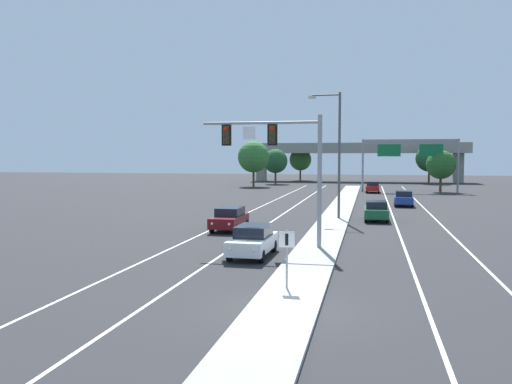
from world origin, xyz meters
The scene contains 21 objects.
ground_plane centered at (0.00, 0.00, 0.00)m, with size 260.00×260.00×0.00m, color #28282B.
median_island centered at (0.00, 18.00, 0.07)m, with size 2.40×110.00×0.15m, color #9E9B93.
lane_stripe_oncoming_center centered at (-4.70, 25.00, 0.00)m, with size 0.14×100.00×0.01m, color silver.
lane_stripe_receding_center centered at (4.70, 25.00, 0.00)m, with size 0.14×100.00×0.01m, color silver.
edge_stripe_left centered at (-8.00, 25.00, 0.00)m, with size 0.14×100.00×0.01m, color silver.
edge_stripe_right centered at (8.00, 25.00, 0.00)m, with size 0.14×100.00×0.01m, color silver.
overhead_signal_mast centered at (-2.02, 11.74, 5.30)m, with size 6.67×0.44×7.20m.
median_sign_post centered at (-0.26, 2.37, 1.59)m, with size 0.60×0.10×2.20m.
street_lamp_median centered at (0.12, 25.77, 5.79)m, with size 2.58×0.28×10.00m.
car_oncoming_white centered at (-3.05, 9.10, 0.82)m, with size 1.88×4.50×1.58m.
car_oncoming_darkred centered at (-6.69, 18.12, 0.82)m, with size 1.83×4.47×1.58m.
car_receding_green centered at (3.27, 25.82, 0.82)m, with size 1.87×4.49×1.58m.
car_receding_blue centered at (6.13, 39.09, 0.82)m, with size 1.93×4.51×1.58m.
car_receding_red centered at (3.14, 58.74, 0.82)m, with size 1.87×4.49×1.58m.
highway_sign_gantry centered at (8.20, 61.08, 6.16)m, with size 13.28×0.42×7.50m.
overpass_bridge centered at (0.00, 90.67, 5.78)m, with size 42.40×6.40×7.65m.
tree_far_right_a centered at (12.53, 61.99, 3.87)m, with size 4.10×4.10×5.93m.
tree_far_left_c centered at (-16.23, 69.55, 4.94)m, with size 5.22×5.22×7.56m.
tree_far_right_c centered at (13.35, 85.39, 4.67)m, with size 4.94×4.94×7.15m.
tree_far_left_b centered at (-11.51, 93.72, 4.31)m, with size 4.57×4.57×6.61m.
tree_far_left_a centered at (-14.11, 78.54, 4.15)m, with size 4.40×4.40×6.36m.
Camera 1 is at (2.77, -17.34, 5.14)m, focal length 37.54 mm.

